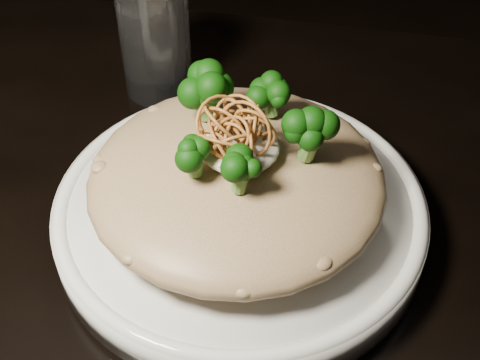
# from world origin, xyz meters

# --- Properties ---
(table) EXTENTS (1.10, 0.80, 0.75)m
(table) POSITION_xyz_m (0.00, 0.00, 0.67)
(table) COLOR black
(table) RESTS_ON ground
(plate) EXTENTS (0.31, 0.31, 0.03)m
(plate) POSITION_xyz_m (0.02, 0.05, 0.77)
(plate) COLOR white
(plate) RESTS_ON table
(risotto) EXTENTS (0.24, 0.24, 0.05)m
(risotto) POSITION_xyz_m (0.02, 0.05, 0.81)
(risotto) COLOR brown
(risotto) RESTS_ON plate
(broccoli) EXTENTS (0.12, 0.12, 0.04)m
(broccoli) POSITION_xyz_m (0.02, 0.06, 0.86)
(broccoli) COLOR black
(broccoli) RESTS_ON risotto
(cheese) EXTENTS (0.06, 0.06, 0.02)m
(cheese) POSITION_xyz_m (0.02, 0.05, 0.84)
(cheese) COLOR silver
(cheese) RESTS_ON risotto
(shallots) EXTENTS (0.05, 0.05, 0.03)m
(shallots) POSITION_xyz_m (0.02, 0.05, 0.87)
(shallots) COLOR brown
(shallots) RESTS_ON cheese
(drinking_glass) EXTENTS (0.09, 0.09, 0.12)m
(drinking_glass) POSITION_xyz_m (-0.10, 0.23, 0.81)
(drinking_glass) COLOR silver
(drinking_glass) RESTS_ON table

